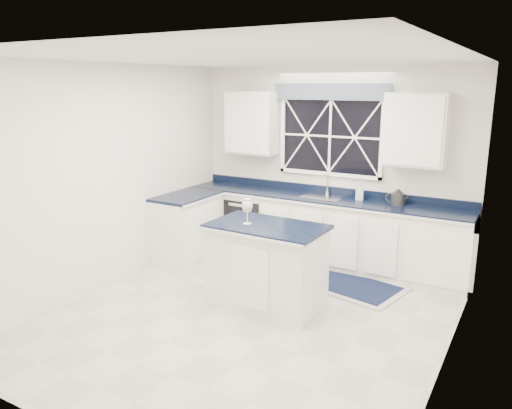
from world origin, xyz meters
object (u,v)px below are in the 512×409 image
Objects in this scene: dishwasher at (252,223)px; faucet at (327,183)px; wine_glass at (247,207)px; soap_bottle at (360,192)px; island at (267,265)px; kettle at (398,197)px.

dishwasher is 2.72× the size of faucet.
soap_bottle is at bearing 68.98° from wine_glass.
island is at bearing 20.52° from wine_glass.
island is 5.94× the size of soap_bottle.
island is 2.03m from kettle.
wine_glass is (-1.19, -1.76, 0.10)m from kettle.
wine_glass reaches higher than island.
dishwasher is 2.77× the size of kettle.
wine_glass reaches higher than soap_bottle.
wine_glass is (-0.21, -0.08, 0.67)m from island.
soap_bottle is at bearing 3.76° from dishwasher.
faucet is at bearing 10.02° from dishwasher.
faucet is 0.24× the size of island.
faucet is 1.40× the size of soap_bottle.
dishwasher is at bearing -169.98° from faucet.
island is 4.53× the size of wine_glass.
island is at bearing -54.81° from dishwasher.
island is at bearing -89.09° from faucet.
wine_glass is (-0.18, -1.87, 0.04)m from faucet.
soap_bottle is (-0.51, 0.02, 0.01)m from kettle.
dishwasher is 1.96m from island.
dishwasher is at bearing 126.45° from island.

